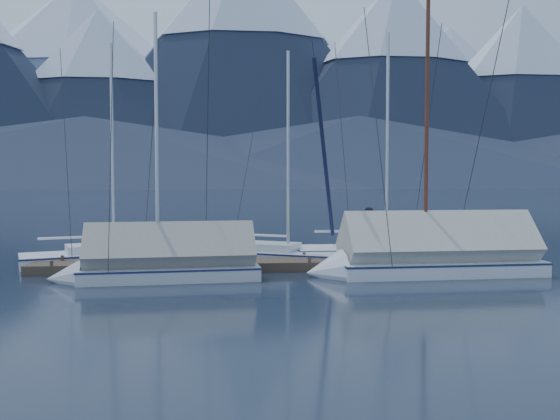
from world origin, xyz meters
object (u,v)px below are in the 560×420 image
object	(u,v)px
sailboat_open_mid	(299,259)
person	(370,232)
sailboat_open_right	(399,254)
sailboat_covered_far	(154,266)
sailboat_open_left	(127,258)
sailboat_covered_near	(420,259)

from	to	relation	value
sailboat_open_mid	person	xyz separation A→B (m)	(2.55, -1.20, 1.14)
sailboat_open_mid	person	world-z (taller)	sailboat_open_mid
sailboat_open_right	person	world-z (taller)	sailboat_open_right
sailboat_open_mid	person	distance (m)	3.04
sailboat_open_mid	sailboat_covered_far	bearing A→B (deg)	-146.76
sailboat_open_left	person	bearing A→B (deg)	-12.47
sailboat_open_mid	sailboat_open_right	size ratio (longest dim) A/B	0.90
sailboat_open_right	sailboat_open_left	bearing A→B (deg)	-179.87
sailboat_open_right	sailboat_covered_near	xyz separation A→B (m)	(-0.52, -4.21, 0.35)
sailboat_open_right	sailboat_covered_far	world-z (taller)	sailboat_open_right
sailboat_open_right	sailboat_covered_near	bearing A→B (deg)	-97.02
sailboat_covered_far	sailboat_open_left	bearing A→B (deg)	109.69
sailboat_open_left	sailboat_open_mid	size ratio (longest dim) A/B	1.03
sailboat_open_left	sailboat_covered_near	world-z (taller)	sailboat_covered_near
sailboat_open_right	sailboat_covered_far	distance (m)	10.65
sailboat_covered_near	person	xyz separation A→B (m)	(-1.28, 2.09, 0.77)
sailboat_covered_near	sailboat_covered_far	world-z (taller)	sailboat_covered_near
sailboat_open_left	sailboat_covered_near	xyz separation A→B (m)	(10.74, -4.18, 0.37)
sailboat_open_mid	sailboat_covered_near	xyz separation A→B (m)	(3.83, -3.29, 0.37)
sailboat_covered_far	sailboat_open_mid	bearing A→B (deg)	33.24
person	sailboat_covered_far	bearing A→B (deg)	92.22
sailboat_open_left	sailboat_covered_near	bearing A→B (deg)	-21.29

